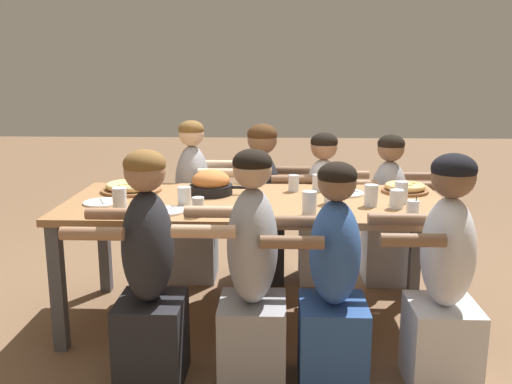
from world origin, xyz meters
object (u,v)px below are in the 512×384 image
at_px(diner_near_right, 445,283).
at_px(empty_plate_c, 345,193).
at_px(empty_plate_b, 168,211).
at_px(diner_near_midleft, 149,278).
at_px(cocktail_glass_blue, 413,210).
at_px(pizza_board_second, 131,187).
at_px(diner_near_midright, 333,287).
at_px(drinking_glass_b, 309,204).
at_px(drinking_glass_g, 396,200).
at_px(drinking_glass_h, 294,184).
at_px(drinking_glass_i, 198,208).
at_px(diner_far_center, 263,208).
at_px(skillet_bowl, 211,184).
at_px(empty_plate_a, 103,202).
at_px(pizza_board_main, 405,188).
at_px(drinking_glass_a, 329,192).
at_px(drinking_glass_d, 184,196).
at_px(diner_far_right, 388,216).
at_px(drinking_glass_c, 401,193).
at_px(drinking_glass_f, 371,195).
at_px(drinking_glass_j, 318,183).
at_px(diner_far_midright, 323,214).
at_px(drinking_glass_e, 120,201).
at_px(diner_far_midleft, 194,208).

bearing_deg(diner_near_right, empty_plate_c, 22.78).
height_order(empty_plate_b, diner_near_midleft, diner_near_midleft).
bearing_deg(cocktail_glass_blue, pizza_board_second, 159.99).
bearing_deg(diner_near_midright, drinking_glass_b, 14.79).
relative_size(drinking_glass_g, drinking_glass_h, 1.00).
bearing_deg(drinking_glass_i, diner_far_center, 73.80).
xyz_separation_m(pizza_board_second, diner_near_midright, (1.18, -0.91, -0.28)).
xyz_separation_m(cocktail_glass_blue, diner_far_center, (-0.80, 1.07, -0.27)).
xyz_separation_m(skillet_bowl, empty_plate_a, (-0.59, -0.26, -0.06)).
height_order(pizza_board_second, diner_near_midleft, diner_near_midleft).
bearing_deg(pizza_board_main, diner_near_right, -90.38).
bearing_deg(diner_far_center, drinking_glass_b, 14.92).
relative_size(empty_plate_c, drinking_glass_a, 1.79).
relative_size(pizza_board_second, drinking_glass_d, 3.47).
xyz_separation_m(drinking_glass_g, diner_near_midleft, (-1.27, -0.54, -0.27)).
height_order(drinking_glass_i, diner_far_right, diner_far_right).
relative_size(empty_plate_a, drinking_glass_d, 2.02).
relative_size(pizza_board_second, cocktail_glass_blue, 3.17).
relative_size(drinking_glass_i, diner_near_midright, 0.09).
height_order(drinking_glass_c, drinking_glass_i, drinking_glass_c).
distance_m(empty_plate_b, drinking_glass_g, 1.26).
distance_m(empty_plate_c, drinking_glass_f, 0.32).
bearing_deg(drinking_glass_j, drinking_glass_c, -33.22).
bearing_deg(pizza_board_second, drinking_glass_g, -13.25).
xyz_separation_m(cocktail_glass_blue, diner_far_midright, (-0.37, 1.07, -0.31)).
xyz_separation_m(skillet_bowl, diner_far_center, (0.30, 0.55, -0.29)).
xyz_separation_m(empty_plate_a, drinking_glass_a, (1.30, 0.05, 0.06)).
height_order(drinking_glass_e, drinking_glass_h, drinking_glass_e).
bearing_deg(empty_plate_c, cocktail_glass_blue, -63.43).
distance_m(empty_plate_c, diner_near_right, 0.99).
distance_m(pizza_board_second, drinking_glass_c, 1.64).
bearing_deg(drinking_glass_b, empty_plate_b, 177.16).
bearing_deg(drinking_glass_i, drinking_glass_a, 23.48).
distance_m(drinking_glass_f, drinking_glass_h, 0.56).
relative_size(drinking_glass_a, drinking_glass_e, 0.96).
distance_m(cocktail_glass_blue, drinking_glass_f, 0.31).
relative_size(pizza_board_main, drinking_glass_b, 2.24).
relative_size(pizza_board_main, diner_far_midleft, 0.25).
bearing_deg(drinking_glass_e, cocktail_glass_blue, -2.78).
bearing_deg(drinking_glass_j, drinking_glass_b, -98.35).
distance_m(cocktail_glass_blue, drinking_glass_b, 0.53).
xyz_separation_m(drinking_glass_d, drinking_glass_h, (0.62, 0.40, -0.01)).
bearing_deg(diner_far_midleft, drinking_glass_h, 57.78).
relative_size(diner_far_midleft, diner_near_midright, 1.05).
bearing_deg(drinking_glass_f, cocktail_glass_blue, -56.34).
bearing_deg(diner_far_center, pizza_board_main, 63.64).
relative_size(empty_plate_b, drinking_glass_a, 1.57).
height_order(pizza_board_main, diner_far_midright, diner_far_midright).
relative_size(drinking_glass_a, drinking_glass_i, 1.26).
relative_size(drinking_glass_c, drinking_glass_d, 1.17).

